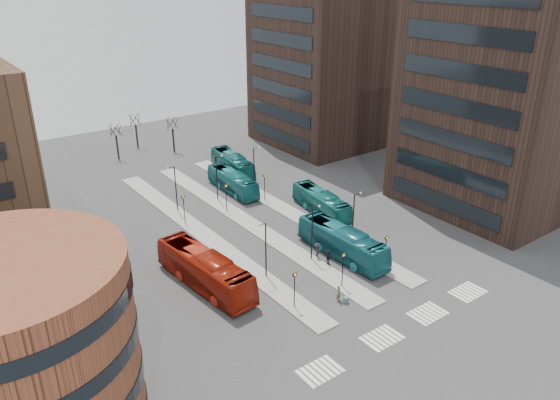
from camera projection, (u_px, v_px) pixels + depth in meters
ground at (426, 358)px, 44.67m from camera, size 160.00×160.00×0.00m
island_left at (204, 235)px, 64.57m from camera, size 2.50×45.00×0.15m
island_mid at (246, 221)px, 67.82m from camera, size 2.50×45.00×0.15m
island_right at (285, 209)px, 71.08m from camera, size 2.50×45.00×0.15m
suitcase at (346, 300)px, 51.77m from camera, size 0.60×0.55×0.60m
red_bus at (205, 270)px, 53.85m from camera, size 4.32×13.41×3.67m
teal_bus_a at (342, 242)px, 59.47m from camera, size 3.01×12.07×3.35m
teal_bus_b at (233, 182)px, 76.28m from camera, size 2.87×10.65×2.94m
teal_bus_c at (321, 202)px, 69.71m from camera, size 3.83×10.82×2.95m
teal_bus_d at (232, 164)px, 82.78m from camera, size 4.12×11.39×3.10m
traveller at (339, 294)px, 51.83m from camera, size 0.72×0.67×1.66m
commuter_a at (248, 295)px, 51.36m from camera, size 0.99×0.81×1.89m
commuter_b at (329, 258)px, 57.97m from camera, size 0.57×1.07×1.74m
commuter_c at (317, 251)px, 59.25m from camera, size 1.28×1.35×1.83m
crosswalk_stripes at (404, 326)px, 48.57m from camera, size 22.35×2.40×0.01m
round_building at (16, 361)px, 34.02m from camera, size 15.16×15.16×14.00m
tower_near at (507, 91)px, 67.76m from camera, size 20.12×20.00×30.00m
tower_far at (327, 55)px, 92.80m from camera, size 20.12×20.00×30.00m
sign_poles at (277, 226)px, 61.51m from camera, size 12.45×22.12×3.65m
lamp_posts at (259, 200)px, 65.28m from camera, size 14.04×20.24×6.12m
bare_trees at (142, 137)px, 91.17m from camera, size 10.97×8.14×5.90m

